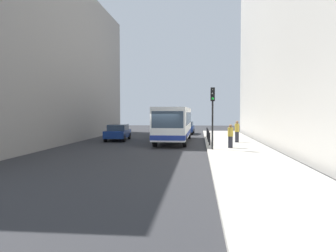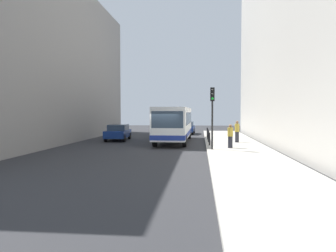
{
  "view_description": "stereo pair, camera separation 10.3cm",
  "coord_description": "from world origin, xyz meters",
  "px_view_note": "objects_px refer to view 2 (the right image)",
  "views": [
    {
      "loc": [
        2.66,
        -23.12,
        2.64
      ],
      "look_at": [
        0.15,
        2.99,
        1.5
      ],
      "focal_mm": 34.66,
      "sensor_mm": 36.0,
      "label": 1
    },
    {
      "loc": [
        2.76,
        -23.11,
        2.64
      ],
      "look_at": [
        0.15,
        2.99,
        1.5
      ],
      "focal_mm": 34.66,
      "sensor_mm": 36.0,
      "label": 2
    }
  ],
  "objects_px": {
    "bollard_mid": "(209,136)",
    "pedestrian_near_signal": "(230,136)",
    "car_behind_bus": "(186,127)",
    "bollard_near": "(210,139)",
    "bollard_farthest": "(207,132)",
    "bollard_far": "(208,134)",
    "bus": "(174,122)",
    "car_beside_bus": "(118,132)",
    "pedestrian_mid_sidewalk": "(237,132)",
    "traffic_light": "(212,106)"
  },
  "relations": [
    {
      "from": "bollard_farthest",
      "to": "pedestrian_near_signal",
      "type": "bearing_deg",
      "value": -81.64
    },
    {
      "from": "bollard_mid",
      "to": "pedestrian_near_signal",
      "type": "relative_size",
      "value": 0.58
    },
    {
      "from": "bollard_near",
      "to": "bollard_far",
      "type": "distance_m",
      "value": 5.17
    },
    {
      "from": "bollard_near",
      "to": "bollard_far",
      "type": "xyz_separation_m",
      "value": [
        0.0,
        5.17,
        0.0
      ]
    },
    {
      "from": "pedestrian_near_signal",
      "to": "car_behind_bus",
      "type": "bearing_deg",
      "value": -35.87
    },
    {
      "from": "bollard_farthest",
      "to": "bollard_mid",
      "type": "bearing_deg",
      "value": -90.0
    },
    {
      "from": "car_beside_bus",
      "to": "pedestrian_near_signal",
      "type": "xyz_separation_m",
      "value": [
        9.63,
        -6.64,
        0.18
      ]
    },
    {
      "from": "car_beside_bus",
      "to": "pedestrian_mid_sidewalk",
      "type": "relative_size",
      "value": 2.55
    },
    {
      "from": "car_behind_bus",
      "to": "bollard_mid",
      "type": "relative_size",
      "value": 4.69
    },
    {
      "from": "car_beside_bus",
      "to": "pedestrian_mid_sidewalk",
      "type": "bearing_deg",
      "value": 163.71
    },
    {
      "from": "bollard_far",
      "to": "bollard_near",
      "type": "bearing_deg",
      "value": -90.0
    },
    {
      "from": "bollard_near",
      "to": "bollard_mid",
      "type": "height_order",
      "value": "same"
    },
    {
      "from": "bollard_near",
      "to": "pedestrian_mid_sidewalk",
      "type": "xyz_separation_m",
      "value": [
        2.31,
        2.62,
        0.41
      ]
    },
    {
      "from": "bollard_mid",
      "to": "bollard_farthest",
      "type": "height_order",
      "value": "same"
    },
    {
      "from": "bus",
      "to": "bollard_farthest",
      "type": "height_order",
      "value": "bus"
    },
    {
      "from": "car_beside_bus",
      "to": "traffic_light",
      "type": "relative_size",
      "value": 1.1
    },
    {
      "from": "bollard_near",
      "to": "car_behind_bus",
      "type": "bearing_deg",
      "value": 99.18
    },
    {
      "from": "bollard_far",
      "to": "pedestrian_near_signal",
      "type": "relative_size",
      "value": 0.58
    },
    {
      "from": "car_beside_bus",
      "to": "bollard_mid",
      "type": "relative_size",
      "value": 4.74
    },
    {
      "from": "car_beside_bus",
      "to": "bus",
      "type": "bearing_deg",
      "value": 165.21
    },
    {
      "from": "bollard_far",
      "to": "bollard_farthest",
      "type": "xyz_separation_m",
      "value": [
        0.0,
        2.59,
        0.0
      ]
    },
    {
      "from": "pedestrian_near_signal",
      "to": "bus",
      "type": "bearing_deg",
      "value": -11.13
    },
    {
      "from": "bollard_near",
      "to": "pedestrian_mid_sidewalk",
      "type": "relative_size",
      "value": 0.54
    },
    {
      "from": "bollard_near",
      "to": "bollard_mid",
      "type": "distance_m",
      "value": 2.59
    },
    {
      "from": "traffic_light",
      "to": "bollard_mid",
      "type": "relative_size",
      "value": 4.32
    },
    {
      "from": "bus",
      "to": "bollard_far",
      "type": "height_order",
      "value": "bus"
    },
    {
      "from": "bus",
      "to": "bollard_near",
      "type": "distance_m",
      "value": 5.05
    },
    {
      "from": "bus",
      "to": "car_behind_bus",
      "type": "distance_m",
      "value": 10.57
    },
    {
      "from": "bollard_near",
      "to": "bollard_farthest",
      "type": "distance_m",
      "value": 7.76
    },
    {
      "from": "car_beside_bus",
      "to": "bollard_farthest",
      "type": "height_order",
      "value": "car_beside_bus"
    },
    {
      "from": "car_behind_bus",
      "to": "pedestrian_mid_sidewalk",
      "type": "bearing_deg",
      "value": 113.42
    },
    {
      "from": "car_behind_bus",
      "to": "bollard_farthest",
      "type": "height_order",
      "value": "car_behind_bus"
    },
    {
      "from": "car_behind_bus",
      "to": "bollard_near",
      "type": "height_order",
      "value": "car_behind_bus"
    },
    {
      "from": "bollard_mid",
      "to": "bollard_farthest",
      "type": "distance_m",
      "value": 5.17
    },
    {
      "from": "bollard_near",
      "to": "bus",
      "type": "bearing_deg",
      "value": 126.58
    },
    {
      "from": "bus",
      "to": "bollard_farthest",
      "type": "bearing_deg",
      "value": -126.97
    },
    {
      "from": "bollard_near",
      "to": "bollard_farthest",
      "type": "height_order",
      "value": "same"
    },
    {
      "from": "bollard_mid",
      "to": "pedestrian_mid_sidewalk",
      "type": "relative_size",
      "value": 0.54
    },
    {
      "from": "car_behind_bus",
      "to": "bollard_mid",
      "type": "xyz_separation_m",
      "value": [
        2.34,
        -11.88,
        -0.16
      ]
    },
    {
      "from": "bollard_near",
      "to": "bollard_far",
      "type": "relative_size",
      "value": 1.0
    },
    {
      "from": "car_behind_bus",
      "to": "traffic_light",
      "type": "bearing_deg",
      "value": 100.12
    },
    {
      "from": "bus",
      "to": "bollard_far",
      "type": "xyz_separation_m",
      "value": [
        2.94,
        1.22,
        -1.1
      ]
    },
    {
      "from": "bollard_mid",
      "to": "bollard_far",
      "type": "xyz_separation_m",
      "value": [
        0.0,
        2.59,
        0.0
      ]
    },
    {
      "from": "traffic_light",
      "to": "pedestrian_near_signal",
      "type": "relative_size",
      "value": 2.51
    },
    {
      "from": "traffic_light",
      "to": "bollard_far",
      "type": "height_order",
      "value": "traffic_light"
    },
    {
      "from": "car_beside_bus",
      "to": "traffic_light",
      "type": "height_order",
      "value": "traffic_light"
    },
    {
      "from": "bollard_near",
      "to": "pedestrian_near_signal",
      "type": "xyz_separation_m",
      "value": [
        1.38,
        -1.62,
        0.34
      ]
    },
    {
      "from": "bollard_far",
      "to": "bollard_farthest",
      "type": "relative_size",
      "value": 1.0
    },
    {
      "from": "car_behind_bus",
      "to": "pedestrian_near_signal",
      "type": "relative_size",
      "value": 2.73
    },
    {
      "from": "pedestrian_near_signal",
      "to": "bollard_far",
      "type": "bearing_deg",
      "value": -37.4
    }
  ]
}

